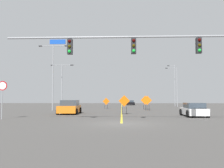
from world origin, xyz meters
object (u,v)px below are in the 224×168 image
construction_sign_right_lane (106,102)px  stop_sign (2,92)px  traffic_signal_assembly (164,50)px  street_lamp_near_left (53,72)px  construction_sign_median_near (145,101)px  car_orange_passing (70,107)px  street_lamp_far_left (62,82)px  car_black_distant (130,103)px  car_white_approaching (194,110)px  construction_sign_median_far (124,102)px  street_lamp_near_right (174,84)px  street_lamp_far_right (176,85)px  construction_sign_left_shoulder (147,101)px

construction_sign_right_lane → stop_sign: bearing=-109.2°
traffic_signal_assembly → street_lamp_near_left: 21.22m
construction_sign_median_near → car_orange_passing: size_ratio=0.47×
stop_sign → car_orange_passing: size_ratio=0.69×
street_lamp_far_left → car_black_distant: bearing=63.9°
car_white_approaching → construction_sign_median_far: bearing=157.7°
traffic_signal_assembly → stop_sign: (-12.52, 2.83, -2.78)m
street_lamp_near_right → car_black_distant: street_lamp_near_right is taller
construction_sign_median_far → construction_sign_median_near: (3.35, 12.02, 0.03)m
street_lamp_near_left → construction_sign_right_lane: bearing=40.4°
street_lamp_near_left → construction_sign_median_far: bearing=-38.4°
street_lamp_far_right → construction_sign_median_far: bearing=-114.1°
car_orange_passing → car_white_approaching: car_orange_passing is taller
traffic_signal_assembly → construction_sign_right_lane: 24.09m
street_lamp_near_left → construction_sign_median_near: (13.28, 4.14, -4.12)m
traffic_signal_assembly → street_lamp_far_right: size_ratio=2.19×
stop_sign → construction_sign_median_near: 22.70m
construction_sign_left_shoulder → car_orange_passing: construction_sign_left_shoulder is taller
street_lamp_far_left → construction_sign_median_near: 13.42m
street_lamp_far_right → street_lamp_near_right: street_lamp_near_right is taller
stop_sign → street_lamp_far_left: size_ratio=0.43×
stop_sign → car_orange_passing: (3.92, 7.27, -1.46)m
car_white_approaching → street_lamp_far_left: bearing=137.5°
street_lamp_near_left → car_orange_passing: bearing=-60.5°
construction_sign_median_far → construction_sign_right_lane: (-2.83, 13.93, -0.18)m
street_lamp_far_right → construction_sign_left_shoulder: bearing=-115.5°
construction_sign_left_shoulder → car_white_approaching: (3.17, -11.00, -0.71)m
construction_sign_median_far → street_lamp_far_left: bearing=128.7°
construction_sign_median_near → street_lamp_far_left: bearing=179.3°
car_orange_passing → street_lamp_near_left: bearing=119.5°
traffic_signal_assembly → car_white_approaching: 8.75m
construction_sign_right_lane → street_lamp_near_right: bearing=42.0°
traffic_signal_assembly → car_white_approaching: bearing=59.8°
street_lamp_far_right → car_black_distant: street_lamp_far_right is taller
car_black_distant → car_white_approaching: bearing=-83.2°
traffic_signal_assembly → street_lamp_near_right: size_ratio=2.00×
traffic_signal_assembly → street_lamp_far_left: size_ratio=2.48×
stop_sign → construction_sign_right_lane: size_ratio=1.72×
street_lamp_near_right → car_white_approaching: street_lamp_near_right is taller
street_lamp_near_left → construction_sign_median_near: size_ratio=4.39×
stop_sign → construction_sign_median_far: bearing=32.8°
street_lamp_near_left → car_black_distant: street_lamp_near_left is taller
street_lamp_far_right → car_black_distant: (-8.96, 11.68, -3.92)m
street_lamp_near_left → street_lamp_near_right: bearing=41.5°
street_lamp_near_right → street_lamp_near_left: 27.82m
construction_sign_median_near → car_black_distant: (-1.51, 23.76, -0.76)m
street_lamp_near_right → construction_sign_median_far: street_lamp_near_right is taller
construction_sign_median_far → construction_sign_left_shoulder: size_ratio=0.98×
traffic_signal_assembly → car_orange_passing: (-8.60, 10.10, -4.24)m
street_lamp_far_left → street_lamp_near_left: size_ratio=0.77×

